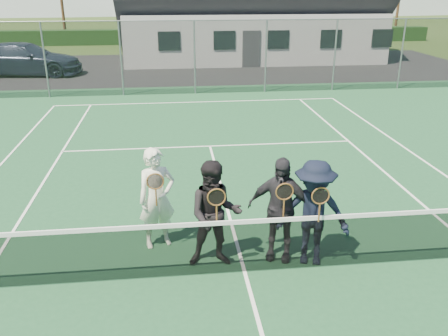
# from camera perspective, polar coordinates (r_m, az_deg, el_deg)

# --- Properties ---
(ground) EXTENTS (220.00, 220.00, 0.00)m
(ground) POSITION_cam_1_polar(r_m,az_deg,el_deg) (26.82, -4.29, 11.84)
(ground) COLOR #2B4217
(ground) RESTS_ON ground
(court_surface) EXTENTS (30.00, 30.00, 0.02)m
(court_surface) POSITION_cam_1_polar(r_m,az_deg,el_deg) (7.84, 2.49, -12.44)
(court_surface) COLOR #1C4C2B
(court_surface) RESTS_ON ground
(tarmac_carpark) EXTENTS (40.00, 12.00, 0.01)m
(tarmac_carpark) POSITION_cam_1_polar(r_m,az_deg,el_deg) (26.95, -12.99, 11.43)
(tarmac_carpark) COLOR black
(tarmac_carpark) RESTS_ON ground
(hedge_row) EXTENTS (40.00, 1.20, 1.10)m
(hedge_row) POSITION_cam_1_polar(r_m,az_deg,el_deg) (38.64, -5.15, 15.51)
(hedge_row) COLOR black
(hedge_row) RESTS_ON ground
(car_c) EXTENTS (5.75, 2.84, 1.61)m
(car_c) POSITION_cam_1_polar(r_m,az_deg,el_deg) (26.66, -22.75, 11.99)
(car_c) COLOR #1C2538
(car_c) RESTS_ON ground
(court_markings) EXTENTS (11.03, 23.83, 0.01)m
(court_markings) POSITION_cam_1_polar(r_m,az_deg,el_deg) (7.83, 2.49, -12.35)
(court_markings) COLOR white
(court_markings) RESTS_ON court_surface
(tennis_net) EXTENTS (11.68, 0.08, 1.10)m
(tennis_net) POSITION_cam_1_polar(r_m,az_deg,el_deg) (7.56, 2.55, -9.10)
(tennis_net) COLOR slate
(tennis_net) RESTS_ON ground
(perimeter_fence) EXTENTS (30.07, 0.07, 3.02)m
(perimeter_fence) POSITION_cam_1_polar(r_m,az_deg,el_deg) (20.17, -3.56, 13.13)
(perimeter_fence) COLOR slate
(perimeter_fence) RESTS_ON ground
(player_a) EXTENTS (0.76, 0.63, 1.80)m
(player_a) POSITION_cam_1_polar(r_m,az_deg,el_deg) (8.23, -8.08, -3.63)
(player_a) COLOR white
(player_a) RESTS_ON court_surface
(player_b) EXTENTS (0.91, 0.73, 1.80)m
(player_b) POSITION_cam_1_polar(r_m,az_deg,el_deg) (7.60, -1.09, -5.63)
(player_b) COLOR black
(player_b) RESTS_ON court_surface
(player_c) EXTENTS (1.14, 0.77, 1.80)m
(player_c) POSITION_cam_1_polar(r_m,az_deg,el_deg) (7.84, 6.70, -4.91)
(player_c) COLOR #232328
(player_c) RESTS_ON court_surface
(player_d) EXTENTS (1.31, 0.98, 1.80)m
(player_d) POSITION_cam_1_polar(r_m,az_deg,el_deg) (7.78, 10.72, -5.36)
(player_d) COLOR black
(player_d) RESTS_ON court_surface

